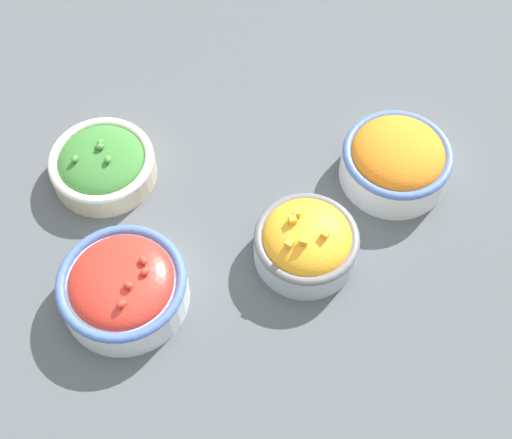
{
  "coord_description": "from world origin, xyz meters",
  "views": [
    {
      "loc": [
        0.05,
        0.45,
        0.78
      ],
      "look_at": [
        0.0,
        0.0,
        0.03
      ],
      "focal_mm": 50.0,
      "sensor_mm": 36.0,
      "label": 1
    }
  ],
  "objects_px": {
    "bowl_broccoli": "(102,164)",
    "bowl_carrots": "(396,159)",
    "bowl_cherry_tomatoes": "(123,286)",
    "bowl_squash": "(306,242)"
  },
  "relations": [
    {
      "from": "bowl_cherry_tomatoes",
      "to": "bowl_broccoli",
      "type": "relative_size",
      "value": 1.11
    },
    {
      "from": "bowl_squash",
      "to": "bowl_broccoli",
      "type": "xyz_separation_m",
      "value": [
        0.25,
        -0.15,
        -0.01
      ]
    },
    {
      "from": "bowl_broccoli",
      "to": "bowl_carrots",
      "type": "relative_size",
      "value": 0.97
    },
    {
      "from": "bowl_cherry_tomatoes",
      "to": "bowl_broccoli",
      "type": "xyz_separation_m",
      "value": [
        0.03,
        -0.18,
        -0.01
      ]
    },
    {
      "from": "bowl_squash",
      "to": "bowl_broccoli",
      "type": "height_order",
      "value": "bowl_squash"
    },
    {
      "from": "bowl_cherry_tomatoes",
      "to": "bowl_broccoli",
      "type": "height_order",
      "value": "bowl_cherry_tomatoes"
    },
    {
      "from": "bowl_squash",
      "to": "bowl_carrots",
      "type": "relative_size",
      "value": 0.9
    },
    {
      "from": "bowl_squash",
      "to": "bowl_cherry_tomatoes",
      "type": "bearing_deg",
      "value": 9.58
    },
    {
      "from": "bowl_cherry_tomatoes",
      "to": "bowl_carrots",
      "type": "height_order",
      "value": "bowl_carrots"
    },
    {
      "from": "bowl_broccoli",
      "to": "bowl_carrots",
      "type": "height_order",
      "value": "bowl_carrots"
    }
  ]
}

